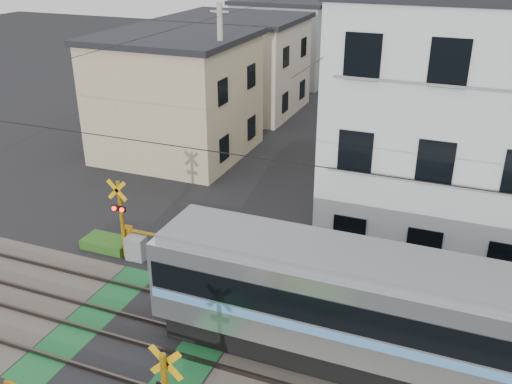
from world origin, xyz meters
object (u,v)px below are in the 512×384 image
at_px(commuter_train, 456,329).
at_px(apartment_block, 485,125).
at_px(pedestrian, 365,77).
at_px(crossing_signal_far, 135,241).

relative_size(commuter_train, apartment_block, 1.59).
bearing_deg(commuter_train, apartment_block, 90.20).
distance_m(commuter_train, apartment_block, 8.78).
distance_m(apartment_block, pedestrian, 24.16).
xyz_separation_m(crossing_signal_far, apartment_block, (11.09, 5.84, 3.94)).
height_order(commuter_train, pedestrian, commuter_train).
relative_size(crossing_signal_far, pedestrian, 2.56).
bearing_deg(commuter_train, crossing_signal_far, 167.55).
height_order(crossing_signal_far, pedestrian, crossing_signal_far).
xyz_separation_m(apartment_block, pedestrian, (-8.64, 22.25, -3.73)).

